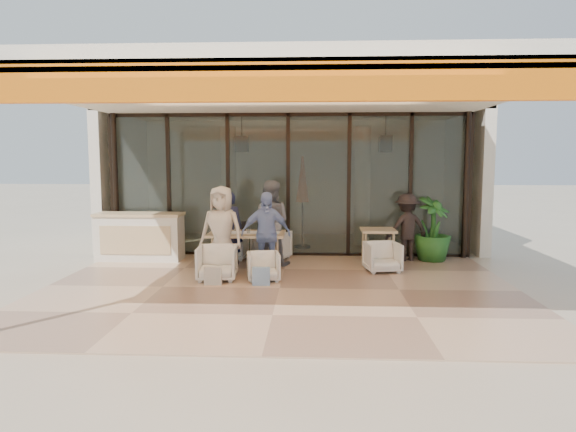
% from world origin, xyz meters
% --- Properties ---
extents(ground, '(70.00, 70.00, 0.00)m').
position_xyz_m(ground, '(0.00, 0.00, 0.00)').
color(ground, '#C6B293').
rests_on(ground, ground).
extents(terrace_floor, '(8.00, 6.00, 0.01)m').
position_xyz_m(terrace_floor, '(0.00, 0.00, 0.01)').
color(terrace_floor, tan).
rests_on(terrace_floor, ground).
extents(terrace_structure, '(8.00, 6.00, 3.40)m').
position_xyz_m(terrace_structure, '(0.00, -0.26, 3.25)').
color(terrace_structure, silver).
rests_on(terrace_structure, ground).
extents(glass_storefront, '(8.08, 0.10, 3.20)m').
position_xyz_m(glass_storefront, '(0.00, 3.00, 1.60)').
color(glass_storefront, '#9EADA3').
rests_on(glass_storefront, ground).
extents(interior_block, '(9.05, 3.62, 3.52)m').
position_xyz_m(interior_block, '(0.01, 5.31, 2.23)').
color(interior_block, silver).
rests_on(interior_block, ground).
extents(host_counter, '(1.85, 0.65, 1.04)m').
position_xyz_m(host_counter, '(-3.16, 2.30, 0.53)').
color(host_counter, silver).
rests_on(host_counter, ground).
extents(dining_table, '(1.50, 0.90, 0.93)m').
position_xyz_m(dining_table, '(-0.76, 1.54, 0.69)').
color(dining_table, '#DAC085').
rests_on(dining_table, ground).
extents(chair_far_left, '(0.62, 0.59, 0.58)m').
position_xyz_m(chair_far_left, '(-1.17, 2.48, 0.29)').
color(chair_far_left, white).
rests_on(chair_far_left, ground).
extents(chair_far_right, '(0.87, 0.84, 0.72)m').
position_xyz_m(chair_far_right, '(-0.33, 2.48, 0.36)').
color(chair_far_right, white).
rests_on(chair_far_right, ground).
extents(chair_near_left, '(0.73, 0.69, 0.71)m').
position_xyz_m(chair_near_left, '(-1.17, 0.58, 0.35)').
color(chair_near_left, white).
rests_on(chair_near_left, ground).
extents(chair_near_right, '(0.65, 0.62, 0.58)m').
position_xyz_m(chair_near_right, '(-0.33, 0.58, 0.29)').
color(chair_near_right, white).
rests_on(chair_near_right, ground).
extents(diner_navy, '(0.56, 0.37, 1.53)m').
position_xyz_m(diner_navy, '(-1.17, 1.98, 0.77)').
color(diner_navy, '#1A1D3A').
rests_on(diner_navy, ground).
extents(diner_grey, '(0.92, 0.75, 1.76)m').
position_xyz_m(diner_grey, '(-0.33, 1.98, 0.88)').
color(diner_grey, slate).
rests_on(diner_grey, ground).
extents(diner_cream, '(0.91, 0.68, 1.69)m').
position_xyz_m(diner_cream, '(-1.17, 1.08, 0.85)').
color(diner_cream, beige).
rests_on(diner_cream, ground).
extents(diner_periwinkle, '(0.98, 0.53, 1.58)m').
position_xyz_m(diner_periwinkle, '(-0.33, 1.08, 0.79)').
color(diner_periwinkle, '#7992CA').
rests_on(diner_periwinkle, ground).
extents(tote_bag_cream, '(0.30, 0.10, 0.34)m').
position_xyz_m(tote_bag_cream, '(-1.17, 0.18, 0.17)').
color(tote_bag_cream, silver).
rests_on(tote_bag_cream, ground).
extents(tote_bag_blue, '(0.30, 0.10, 0.34)m').
position_xyz_m(tote_bag_blue, '(-0.33, 0.18, 0.17)').
color(tote_bag_blue, '#99BFD8').
rests_on(tote_bag_blue, ground).
extents(side_table, '(0.70, 0.70, 0.74)m').
position_xyz_m(side_table, '(1.91, 2.18, 0.64)').
color(side_table, '#DAC085').
rests_on(side_table, ground).
extents(side_chair, '(0.73, 0.69, 0.65)m').
position_xyz_m(side_chair, '(1.91, 1.43, 0.33)').
color(side_chair, white).
rests_on(side_chair, ground).
extents(standing_woman, '(1.07, 0.81, 1.46)m').
position_xyz_m(standing_woman, '(2.56, 2.53, 0.73)').
color(standing_woman, black).
rests_on(standing_woman, ground).
extents(potted_palm, '(1.10, 1.10, 1.39)m').
position_xyz_m(potted_palm, '(3.11, 2.54, 0.70)').
color(potted_palm, '#1E5919').
rests_on(potted_palm, ground).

